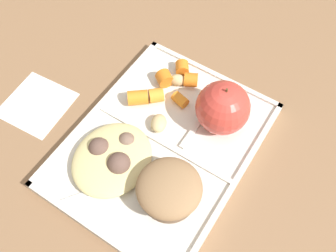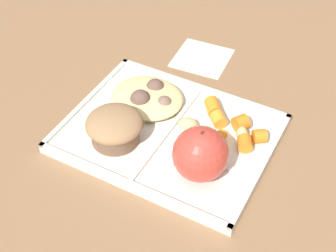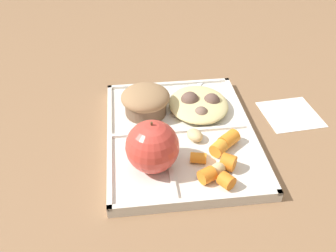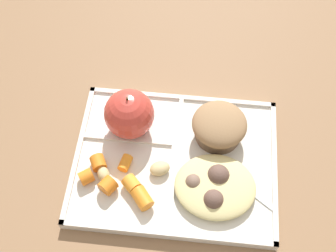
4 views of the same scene
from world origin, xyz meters
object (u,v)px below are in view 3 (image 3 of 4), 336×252
(bran_muffin, at_px, (146,101))
(plastic_fork, at_px, (186,100))
(green_apple, at_px, (152,147))
(lunch_tray, at_px, (180,135))

(bran_muffin, height_order, plastic_fork, bran_muffin)
(green_apple, xyz_separation_m, bran_muffin, (0.16, -0.00, -0.02))
(green_apple, bearing_deg, bran_muffin, -0.00)
(lunch_tray, height_order, green_apple, green_apple)
(green_apple, relative_size, bran_muffin, 0.97)
(lunch_tray, xyz_separation_m, plastic_fork, (0.11, -0.03, 0.01))
(bran_muffin, relative_size, plastic_fork, 0.75)
(lunch_tray, height_order, plastic_fork, lunch_tray)
(lunch_tray, distance_m, bran_muffin, 0.10)
(lunch_tray, distance_m, plastic_fork, 0.11)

